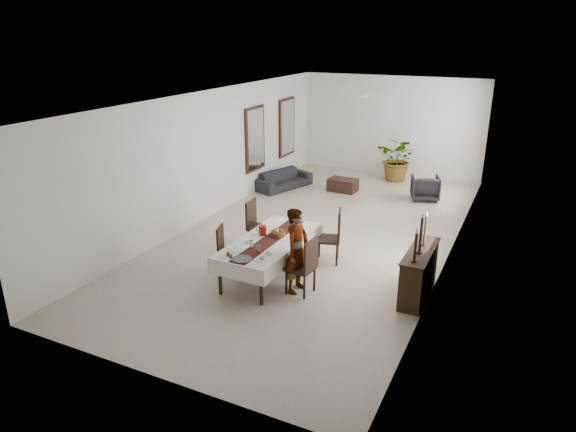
% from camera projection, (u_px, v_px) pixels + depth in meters
% --- Properties ---
extents(floor, '(6.00, 12.00, 0.00)m').
position_uv_depth(floor, '(319.00, 233.00, 12.26)').
color(floor, '#C3B39B').
rests_on(floor, ground).
extents(ceiling, '(6.00, 12.00, 0.02)m').
position_uv_depth(ceiling, '(322.00, 96.00, 11.16)').
color(ceiling, white).
rests_on(ceiling, wall_back).
extents(wall_back, '(6.00, 0.02, 3.20)m').
position_uv_depth(wall_back, '(391.00, 126.00, 16.79)').
color(wall_back, silver).
rests_on(wall_back, floor).
extents(wall_front, '(6.00, 0.02, 3.20)m').
position_uv_depth(wall_front, '(145.00, 274.00, 6.64)').
color(wall_front, silver).
rests_on(wall_front, floor).
extents(wall_left, '(0.02, 12.00, 3.20)m').
position_uv_depth(wall_left, '(211.00, 155.00, 12.94)').
color(wall_left, silver).
rests_on(wall_left, floor).
extents(wall_right, '(0.02, 12.00, 3.20)m').
position_uv_depth(wall_right, '(457.00, 184.00, 10.49)').
color(wall_right, silver).
rests_on(wall_right, floor).
extents(dining_table_top, '(1.02, 2.36, 0.05)m').
position_uv_depth(dining_table_top, '(270.00, 241.00, 9.94)').
color(dining_table_top, black).
rests_on(dining_table_top, table_leg_fl).
extents(table_leg_fl, '(0.07, 0.07, 0.69)m').
position_uv_depth(table_leg_fl, '(220.00, 277.00, 9.31)').
color(table_leg_fl, black).
rests_on(table_leg_fl, floor).
extents(table_leg_fr, '(0.07, 0.07, 0.69)m').
position_uv_depth(table_leg_fr, '(261.00, 287.00, 8.94)').
color(table_leg_fr, black).
rests_on(table_leg_fr, floor).
extents(table_leg_bl, '(0.07, 0.07, 0.69)m').
position_uv_depth(table_leg_bl, '(277.00, 236.00, 11.18)').
color(table_leg_bl, black).
rests_on(table_leg_bl, floor).
extents(table_leg_br, '(0.07, 0.07, 0.69)m').
position_uv_depth(table_leg_br, '(313.00, 243.00, 10.82)').
color(table_leg_br, black).
rests_on(table_leg_br, floor).
extents(tablecloth_top, '(1.20, 2.54, 0.01)m').
position_uv_depth(tablecloth_top, '(270.00, 240.00, 9.93)').
color(tablecloth_top, white).
rests_on(tablecloth_top, dining_table_top).
extents(tablecloth_drape_left, '(0.05, 2.53, 0.29)m').
position_uv_depth(tablecloth_drape_left, '(245.00, 242.00, 10.22)').
color(tablecloth_drape_left, silver).
rests_on(tablecloth_drape_left, dining_table_top).
extents(tablecloth_drape_right, '(0.05, 2.53, 0.29)m').
position_uv_depth(tablecloth_drape_right, '(296.00, 252.00, 9.73)').
color(tablecloth_drape_right, white).
rests_on(tablecloth_drape_right, dining_table_top).
extents(tablecloth_drape_near, '(1.16, 0.03, 0.29)m').
position_uv_depth(tablecloth_drape_near, '(235.00, 272.00, 8.92)').
color(tablecloth_drape_near, white).
rests_on(tablecloth_drape_near, dining_table_top).
extents(tablecloth_drape_far, '(1.16, 0.03, 0.29)m').
position_uv_depth(tablecloth_drape_far, '(298.00, 226.00, 11.03)').
color(tablecloth_drape_far, white).
rests_on(tablecloth_drape_far, dining_table_top).
extents(table_runner, '(0.38, 2.45, 0.00)m').
position_uv_depth(table_runner, '(270.00, 240.00, 9.92)').
color(table_runner, '#531D17').
rests_on(table_runner, tablecloth_top).
extents(red_pitcher, '(0.15, 0.15, 0.20)m').
position_uv_depth(red_pitcher, '(263.00, 230.00, 10.12)').
color(red_pitcher, maroon).
rests_on(red_pitcher, tablecloth_top).
extents(pitcher_handle, '(0.12, 0.02, 0.12)m').
position_uv_depth(pitcher_handle, '(259.00, 230.00, 10.15)').
color(pitcher_handle, maroon).
rests_on(pitcher_handle, red_pitcher).
extents(wine_glass_near, '(0.07, 0.07, 0.17)m').
position_uv_depth(wine_glass_near, '(259.00, 249.00, 9.31)').
color(wine_glass_near, white).
rests_on(wine_glass_near, tablecloth_top).
extents(wine_glass_mid, '(0.07, 0.07, 0.17)m').
position_uv_depth(wine_glass_mid, '(251.00, 245.00, 9.49)').
color(wine_glass_mid, silver).
rests_on(wine_glass_mid, tablecloth_top).
extents(teacup_right, '(0.09, 0.09, 0.06)m').
position_uv_depth(teacup_right, '(269.00, 252.00, 9.30)').
color(teacup_right, white).
rests_on(teacup_right, saucer_right).
extents(saucer_right, '(0.15, 0.15, 0.01)m').
position_uv_depth(saucer_right, '(269.00, 253.00, 9.31)').
color(saucer_right, silver).
rests_on(saucer_right, tablecloth_top).
extents(teacup_left, '(0.09, 0.09, 0.06)m').
position_uv_depth(teacup_left, '(248.00, 242.00, 9.75)').
color(teacup_left, silver).
rests_on(teacup_left, saucer_left).
extents(saucer_left, '(0.15, 0.15, 0.01)m').
position_uv_depth(saucer_left, '(248.00, 243.00, 9.76)').
color(saucer_left, silver).
rests_on(saucer_left, tablecloth_top).
extents(plate_near_right, '(0.23, 0.23, 0.01)m').
position_uv_depth(plate_near_right, '(262.00, 260.00, 9.05)').
color(plate_near_right, white).
rests_on(plate_near_right, tablecloth_top).
extents(bread_near_right, '(0.09, 0.09, 0.09)m').
position_uv_depth(bread_near_right, '(262.00, 258.00, 9.04)').
color(bread_near_right, tan).
rests_on(bread_near_right, plate_near_right).
extents(plate_near_left, '(0.23, 0.23, 0.01)m').
position_uv_depth(plate_near_left, '(237.00, 250.00, 9.43)').
color(plate_near_left, white).
rests_on(plate_near_left, tablecloth_top).
extents(plate_far_left, '(0.23, 0.23, 0.01)m').
position_uv_depth(plate_far_left, '(269.00, 228.00, 10.51)').
color(plate_far_left, silver).
rests_on(plate_far_left, tablecloth_top).
extents(serving_tray, '(0.35, 0.35, 0.02)m').
position_uv_depth(serving_tray, '(242.00, 259.00, 9.06)').
color(serving_tray, '#393A3E').
rests_on(serving_tray, tablecloth_top).
extents(jam_jar_a, '(0.06, 0.06, 0.07)m').
position_uv_depth(jam_jar_a, '(231.00, 256.00, 9.12)').
color(jam_jar_a, brown).
rests_on(jam_jar_a, tablecloth_top).
extents(jam_jar_b, '(0.06, 0.06, 0.07)m').
position_uv_depth(jam_jar_b, '(228.00, 254.00, 9.21)').
color(jam_jar_b, brown).
rests_on(jam_jar_b, tablecloth_top).
extents(fruit_basket, '(0.29, 0.29, 0.10)m').
position_uv_depth(fruit_basket, '(278.00, 234.00, 10.09)').
color(fruit_basket, brown).
rests_on(fruit_basket, tablecloth_top).
extents(fruit_red, '(0.09, 0.09, 0.09)m').
position_uv_depth(fruit_red, '(280.00, 230.00, 10.07)').
color(fruit_red, '#9C2D0F').
rests_on(fruit_red, fruit_basket).
extents(fruit_green, '(0.08, 0.08, 0.08)m').
position_uv_depth(fruit_green, '(277.00, 229.00, 10.11)').
color(fruit_green, olive).
rests_on(fruit_green, fruit_basket).
extents(fruit_yellow, '(0.08, 0.08, 0.08)m').
position_uv_depth(fruit_yellow, '(277.00, 231.00, 10.03)').
color(fruit_yellow, gold).
rests_on(fruit_yellow, fruit_basket).
extents(chair_right_near_seat, '(0.50, 0.50, 0.05)m').
position_uv_depth(chair_right_near_seat, '(301.00, 268.00, 9.33)').
color(chair_right_near_seat, black).
rests_on(chair_right_near_seat, chair_right_near_leg_fl).
extents(chair_right_near_leg_fl, '(0.05, 0.05, 0.46)m').
position_uv_depth(chair_right_near_leg_fl, '(304.00, 288.00, 9.18)').
color(chair_right_near_leg_fl, black).
rests_on(chair_right_near_leg_fl, floor).
extents(chair_right_near_leg_fr, '(0.05, 0.05, 0.46)m').
position_uv_depth(chair_right_near_leg_fr, '(314.00, 279.00, 9.48)').
color(chair_right_near_leg_fr, black).
rests_on(chair_right_near_leg_fr, floor).
extents(chair_right_near_leg_bl, '(0.05, 0.05, 0.46)m').
position_uv_depth(chair_right_near_leg_bl, '(286.00, 283.00, 9.36)').
color(chair_right_near_leg_bl, black).
rests_on(chair_right_near_leg_bl, floor).
extents(chair_right_near_leg_br, '(0.05, 0.05, 0.46)m').
position_uv_depth(chair_right_near_leg_br, '(297.00, 275.00, 9.66)').
color(chair_right_near_leg_br, black).
rests_on(chair_right_near_leg_br, floor).
extents(chair_right_near_back, '(0.09, 0.46, 0.59)m').
position_uv_depth(chair_right_near_back, '(311.00, 255.00, 9.12)').
color(chair_right_near_back, black).
rests_on(chair_right_near_back, chair_right_near_seat).
extents(chair_right_far_seat, '(0.61, 0.61, 0.05)m').
position_uv_depth(chair_right_far_seat, '(328.00, 239.00, 10.58)').
color(chair_right_far_seat, black).
rests_on(chair_right_far_seat, chair_right_far_leg_fl).
extents(chair_right_far_leg_fl, '(0.06, 0.06, 0.48)m').
position_uv_depth(chair_right_far_leg_fl, '(337.00, 255.00, 10.46)').
color(chair_right_far_leg_fl, black).
rests_on(chair_right_far_leg_fl, floor).
extents(chair_right_far_leg_fr, '(0.06, 0.06, 0.48)m').
position_uv_depth(chair_right_far_leg_fr, '(338.00, 248.00, 10.83)').
color(chair_right_far_leg_fr, black).
rests_on(chair_right_far_leg_fr, floor).
extents(chair_right_far_leg_bl, '(0.06, 0.06, 0.48)m').
position_uv_depth(chair_right_far_leg_bl, '(317.00, 254.00, 10.51)').
color(chair_right_far_leg_bl, black).
rests_on(chair_right_far_leg_bl, floor).
extents(chair_right_far_leg_br, '(0.06, 0.06, 0.48)m').
position_uv_depth(chair_right_far_leg_br, '(319.00, 247.00, 10.88)').
color(chair_right_far_leg_br, black).
rests_on(chair_right_far_leg_br, floor).
extents(chair_right_far_back, '(0.19, 0.47, 0.61)m').
position_uv_depth(chair_right_far_back, '(339.00, 225.00, 10.44)').
color(chair_right_far_back, black).
rests_on(chair_right_far_back, chair_right_far_seat).
extents(chair_left_near_seat, '(0.53, 0.53, 0.05)m').
position_uv_depth(chair_left_near_seat, '(230.00, 253.00, 10.06)').
color(chair_left_near_seat, black).
rests_on(chair_left_near_seat, chair_left_near_leg_fl).
extents(chair_left_near_leg_fl, '(0.05, 0.05, 0.42)m').
position_uv_depth(chair_left_near_leg_fl, '(225.00, 260.00, 10.32)').
color(chair_left_near_leg_fl, black).
rests_on(chair_left_near_leg_fl, floor).
extents(chair_left_near_leg_fr, '(0.05, 0.05, 0.42)m').
position_uv_depth(chair_left_near_leg_fr, '(220.00, 267.00, 10.00)').
color(chair_left_near_leg_fr, black).
rests_on(chair_left_near_leg_fr, floor).
extents(chair_left_near_leg_bl, '(0.05, 0.05, 0.42)m').
position_uv_depth(chair_left_near_leg_bl, '(241.00, 261.00, 10.28)').
color(chair_left_near_leg_bl, black).
rests_on(chair_left_near_leg_bl, floor).
extents(chair_left_near_leg_br, '(0.05, 0.05, 0.42)m').
position_uv_depth(chair_left_near_leg_br, '(237.00, 268.00, 9.96)').
color(chair_left_near_leg_br, black).
rests_on(chair_left_near_leg_br, floor).
extents(chair_left_near_back, '(0.16, 0.41, 0.54)m').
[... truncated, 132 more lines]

